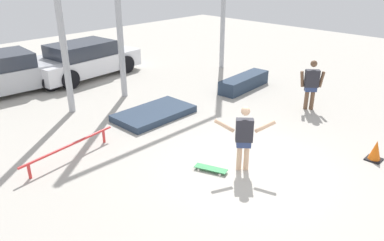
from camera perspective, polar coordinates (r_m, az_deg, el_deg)
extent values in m
plane|color=#B2ADA3|center=(8.73, 8.51, -7.29)|extent=(36.00, 36.00, 0.00)
cylinder|color=#DBAD89|center=(8.52, 7.22, -5.26)|extent=(0.12, 0.12, 0.72)
cylinder|color=#DBAD89|center=(8.53, 8.30, -5.27)|extent=(0.12, 0.12, 0.72)
cube|color=navy|center=(8.38, 7.87, -3.46)|extent=(0.35, 0.36, 0.16)
cube|color=#26262D|center=(8.24, 8.00, -1.48)|extent=(0.39, 0.41, 0.52)
sphere|color=#DBAD89|center=(8.06, 8.17, 1.44)|extent=(0.20, 0.20, 0.20)
cylinder|color=#DBAD89|center=(8.17, 4.96, -0.80)|extent=(0.37, 0.40, 0.32)
cylinder|color=#DBAD89|center=(8.25, 11.08, -0.92)|extent=(0.37, 0.40, 0.32)
cube|color=#338C4C|center=(8.53, 2.89, -7.29)|extent=(0.45, 0.78, 0.01)
cylinder|color=silver|center=(8.56, 4.76, -7.55)|extent=(0.05, 0.06, 0.05)
cylinder|color=silver|center=(8.39, 4.25, -8.25)|extent=(0.05, 0.06, 0.05)
cylinder|color=silver|center=(8.72, 1.57, -6.85)|extent=(0.05, 0.06, 0.05)
cylinder|color=silver|center=(8.55, 1.00, -7.52)|extent=(0.05, 0.06, 0.05)
cube|color=#28384C|center=(13.93, 7.95, 5.78)|extent=(2.43, 0.83, 0.49)
cube|color=#28384C|center=(11.42, -5.78, 1.08)|extent=(2.39, 1.36, 0.20)
cylinder|color=red|center=(9.35, -18.25, -3.66)|extent=(2.59, 0.45, 0.06)
cylinder|color=red|center=(8.94, -23.55, -7.10)|extent=(0.07, 0.07, 0.35)
cylinder|color=red|center=(10.01, -13.30, -2.35)|extent=(0.07, 0.07, 0.35)
cube|color=#B7BABF|center=(14.88, -26.87, 5.83)|extent=(4.36, 2.13, 0.74)
cylinder|color=black|center=(16.13, -23.21, 6.84)|extent=(0.66, 0.26, 0.64)
cylinder|color=black|center=(14.49, -20.76, 5.49)|extent=(0.66, 0.26, 0.64)
cube|color=white|center=(15.80, -15.79, 8.34)|extent=(4.55, 2.10, 0.67)
cube|color=#2D333D|center=(15.56, -16.57, 10.33)|extent=(2.56, 1.78, 0.54)
cylinder|color=black|center=(17.27, -13.72, 9.22)|extent=(0.74, 0.29, 0.72)
cylinder|color=black|center=(16.02, -9.99, 8.44)|extent=(0.74, 0.29, 0.72)
cylinder|color=black|center=(15.83, -21.51, 6.96)|extent=(0.74, 0.29, 0.72)
cylinder|color=black|center=(14.45, -18.11, 5.97)|extent=(0.74, 0.29, 0.72)
cylinder|color=brown|center=(12.43, 17.86, 3.28)|extent=(0.13, 0.13, 0.74)
cylinder|color=brown|center=(12.39, 17.05, 3.32)|extent=(0.13, 0.13, 0.74)
cube|color=navy|center=(12.31, 17.63, 4.65)|extent=(0.39, 0.41, 0.16)
cube|color=#26262D|center=(12.21, 17.82, 6.12)|extent=(0.44, 0.46, 0.54)
sphere|color=brown|center=(12.09, 18.09, 8.23)|extent=(0.21, 0.21, 0.21)
cylinder|color=brown|center=(12.29, 19.15, 5.93)|extent=(0.18, 0.19, 0.50)
cylinder|color=brown|center=(12.16, 16.44, 6.09)|extent=(0.18, 0.19, 0.50)
cube|color=black|center=(9.99, 25.95, -5.32)|extent=(0.35, 0.35, 0.03)
cone|color=orange|center=(9.88, 26.20, -4.04)|extent=(0.28, 0.28, 0.47)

